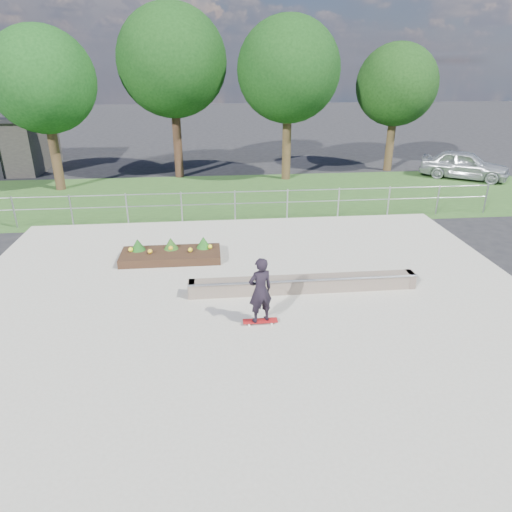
{
  "coord_description": "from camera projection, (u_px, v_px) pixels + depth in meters",
  "views": [
    {
      "loc": [
        -0.86,
        -9.07,
        5.66
      ],
      "look_at": [
        0.2,
        1.5,
        1.1
      ],
      "focal_mm": 32.0,
      "sensor_mm": 36.0,
      "label": 1
    }
  ],
  "objects": [
    {
      "name": "tree_far_left",
      "position": [
        43.0,
        81.0,
        19.84
      ],
      "size": [
        4.55,
        4.55,
        7.15
      ],
      "color": "#372516",
      "rests_on": "ground"
    },
    {
      "name": "tree_far_right",
      "position": [
        397.0,
        85.0,
        23.83
      ],
      "size": [
        4.2,
        4.2,
        6.6
      ],
      "color": "#372816",
      "rests_on": "ground"
    },
    {
      "name": "grind_ledge",
      "position": [
        303.0,
        284.0,
        11.96
      ],
      "size": [
        6.0,
        0.44,
        0.43
      ],
      "color": "brown",
      "rests_on": "concrete_slab"
    },
    {
      "name": "fence",
      "position": [
        235.0,
        202.0,
        17.16
      ],
      "size": [
        20.06,
        0.06,
        1.2
      ],
      "color": "gray",
      "rests_on": "ground"
    },
    {
      "name": "skateboarder",
      "position": [
        260.0,
        291.0,
        10.21
      ],
      "size": [
        0.8,
        0.54,
        1.65
      ],
      "color": "white",
      "rests_on": "concrete_slab"
    },
    {
      "name": "parked_car",
      "position": [
        464.0,
        165.0,
        23.5
      ],
      "size": [
        4.5,
        3.79,
        1.45
      ],
      "primitive_type": "imported",
      "rotation": [
        0.0,
        0.0,
        0.98
      ],
      "color": "#A9ADB2",
      "rests_on": "ground"
    },
    {
      "name": "tree_mid_left",
      "position": [
        172.0,
        62.0,
        21.88
      ],
      "size": [
        5.25,
        5.25,
        8.25
      ],
      "color": "black",
      "rests_on": "ground"
    },
    {
      "name": "concrete_slab",
      "position": [
        254.0,
        324.0,
        10.59
      ],
      "size": [
        15.0,
        15.0,
        0.06
      ],
      "primitive_type": "cube",
      "color": "#9D9A8B",
      "rests_on": "ground"
    },
    {
      "name": "ground",
      "position": [
        254.0,
        325.0,
        10.6
      ],
      "size": [
        120.0,
        120.0,
        0.0
      ],
      "primitive_type": "plane",
      "color": "black",
      "rests_on": "ground"
    },
    {
      "name": "tree_mid_right",
      "position": [
        288.0,
        70.0,
        21.61
      ],
      "size": [
        4.9,
        4.9,
        7.7
      ],
      "color": "#372816",
      "rests_on": "ground"
    },
    {
      "name": "planter_bed",
      "position": [
        171.0,
        253.0,
        13.93
      ],
      "size": [
        3.0,
        1.2,
        0.61
      ],
      "color": "black",
      "rests_on": "concrete_slab"
    },
    {
      "name": "grass_verge",
      "position": [
        231.0,
        196.0,
        20.66
      ],
      "size": [
        30.0,
        8.0,
        0.02
      ],
      "primitive_type": "cube",
      "color": "#26481D",
      "rests_on": "ground"
    }
  ]
}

